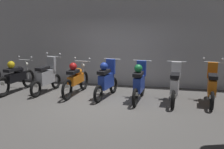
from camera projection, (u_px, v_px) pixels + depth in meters
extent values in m
plane|color=#565451|center=(100.00, 105.00, 7.70)|extent=(80.00, 80.00, 0.00)
cube|color=#ADADB2|center=(117.00, 39.00, 9.88)|extent=(16.00, 0.30, 3.37)
torus|color=black|center=(28.00, 79.00, 9.64)|extent=(0.18, 0.66, 0.65)
torus|color=black|center=(2.00, 87.00, 8.45)|extent=(0.18, 0.66, 0.65)
cube|color=black|center=(16.00, 77.00, 9.00)|extent=(0.34, 0.85, 0.28)
ellipsoid|color=black|center=(18.00, 70.00, 9.10)|extent=(0.32, 0.47, 0.22)
cube|color=black|center=(11.00, 70.00, 8.78)|extent=(0.31, 0.55, 0.10)
cylinder|color=#B7BABF|center=(25.00, 60.00, 9.40)|extent=(0.56, 0.12, 0.04)
sphere|color=#B7BABF|center=(19.00, 57.00, 9.47)|extent=(0.07, 0.07, 0.07)
sphere|color=#B7BABF|center=(31.00, 57.00, 9.30)|extent=(0.07, 0.07, 0.07)
cylinder|color=#B7BABF|center=(27.00, 70.00, 9.53)|extent=(0.08, 0.17, 0.65)
sphere|color=silver|center=(26.00, 64.00, 9.48)|extent=(0.12, 0.12, 0.12)
cube|color=white|center=(3.00, 84.00, 8.45)|extent=(0.16, 0.03, 0.10)
sphere|color=gold|center=(11.00, 65.00, 8.75)|extent=(0.24, 0.24, 0.24)
torus|color=black|center=(56.00, 81.00, 9.48)|extent=(0.18, 0.54, 0.53)
torus|color=black|center=(36.00, 89.00, 8.43)|extent=(0.18, 0.54, 0.53)
cube|color=#9EA0A8|center=(46.00, 77.00, 8.90)|extent=(0.34, 0.76, 0.44)
cube|color=#9EA0A8|center=(51.00, 64.00, 9.13)|extent=(0.30, 0.17, 0.48)
cube|color=black|center=(43.00, 68.00, 8.69)|extent=(0.32, 0.55, 0.10)
cylinder|color=#B7BABF|center=(53.00, 57.00, 9.22)|extent=(0.56, 0.13, 0.04)
sphere|color=#B7BABF|center=(47.00, 53.00, 9.29)|extent=(0.07, 0.07, 0.07)
sphere|color=#B7BABF|center=(60.00, 54.00, 9.10)|extent=(0.07, 0.07, 0.07)
cylinder|color=#B7BABF|center=(55.00, 70.00, 9.35)|extent=(0.08, 0.15, 0.85)
sphere|color=silver|center=(54.00, 61.00, 9.29)|extent=(0.12, 0.12, 0.12)
cube|color=white|center=(36.00, 86.00, 8.43)|extent=(0.16, 0.04, 0.10)
torus|color=black|center=(84.00, 81.00, 9.34)|extent=(0.15, 0.66, 0.65)
torus|color=black|center=(67.00, 90.00, 8.12)|extent=(0.15, 0.66, 0.65)
cube|color=orange|center=(76.00, 79.00, 8.69)|extent=(0.29, 0.85, 0.28)
ellipsoid|color=orange|center=(78.00, 72.00, 8.79)|extent=(0.30, 0.46, 0.22)
cube|color=black|center=(73.00, 72.00, 8.46)|extent=(0.29, 0.54, 0.10)
cylinder|color=#B7BABF|center=(82.00, 61.00, 9.10)|extent=(0.56, 0.09, 0.04)
sphere|color=#B7BABF|center=(75.00, 58.00, 9.16)|extent=(0.07, 0.07, 0.07)
sphere|color=#B7BABF|center=(89.00, 59.00, 9.01)|extent=(0.07, 0.07, 0.07)
cylinder|color=#B7BABF|center=(83.00, 72.00, 9.23)|extent=(0.07, 0.16, 0.65)
sphere|color=silver|center=(83.00, 65.00, 9.18)|extent=(0.12, 0.12, 0.12)
cube|color=white|center=(67.00, 86.00, 8.13)|extent=(0.16, 0.03, 0.10)
sphere|color=red|center=(73.00, 66.00, 8.43)|extent=(0.24, 0.24, 0.24)
torus|color=black|center=(113.00, 85.00, 8.92)|extent=(0.19, 0.54, 0.53)
torus|color=black|center=(98.00, 94.00, 7.89)|extent=(0.19, 0.54, 0.53)
cube|color=#1E389E|center=(106.00, 81.00, 8.35)|extent=(0.36, 0.76, 0.44)
cube|color=#1E389E|center=(111.00, 66.00, 8.58)|extent=(0.30, 0.17, 0.48)
cube|color=black|center=(104.00, 72.00, 8.14)|extent=(0.34, 0.56, 0.10)
cylinder|color=#B7BABF|center=(112.00, 59.00, 8.66)|extent=(0.56, 0.15, 0.04)
cylinder|color=#B7BABF|center=(113.00, 73.00, 8.80)|extent=(0.08, 0.16, 0.85)
sphere|color=silver|center=(113.00, 63.00, 8.73)|extent=(0.12, 0.12, 0.12)
cube|color=white|center=(98.00, 90.00, 7.89)|extent=(0.16, 0.04, 0.10)
sphere|color=#1E389E|center=(104.00, 66.00, 8.11)|extent=(0.24, 0.24, 0.24)
torus|color=black|center=(142.00, 88.00, 8.60)|extent=(0.13, 0.54, 0.53)
torus|color=black|center=(135.00, 98.00, 7.52)|extent=(0.13, 0.54, 0.53)
cube|color=#1E389E|center=(139.00, 84.00, 8.00)|extent=(0.28, 0.75, 0.44)
cube|color=#1E389E|center=(141.00, 68.00, 8.25)|extent=(0.29, 0.14, 0.48)
cube|color=black|center=(138.00, 74.00, 7.79)|extent=(0.28, 0.54, 0.10)
cylinder|color=#B7BABF|center=(142.00, 61.00, 8.33)|extent=(0.56, 0.08, 0.04)
cylinder|color=#B7BABF|center=(142.00, 75.00, 8.47)|extent=(0.07, 0.15, 0.85)
sphere|color=silver|center=(143.00, 65.00, 8.41)|extent=(0.12, 0.12, 0.12)
cube|color=white|center=(135.00, 94.00, 7.52)|extent=(0.16, 0.02, 0.10)
sphere|color=#197238|center=(138.00, 68.00, 7.75)|extent=(0.24, 0.24, 0.24)
torus|color=black|center=(175.00, 89.00, 8.41)|extent=(0.13, 0.54, 0.53)
torus|color=black|center=(173.00, 100.00, 7.32)|extent=(0.13, 0.54, 0.53)
cube|color=silver|center=(175.00, 85.00, 7.81)|extent=(0.28, 0.75, 0.44)
cube|color=silver|center=(176.00, 70.00, 8.05)|extent=(0.29, 0.14, 0.48)
cube|color=black|center=(175.00, 76.00, 7.59)|extent=(0.28, 0.54, 0.10)
cylinder|color=#B7BABF|center=(177.00, 62.00, 8.14)|extent=(0.56, 0.08, 0.04)
cylinder|color=#B7BABF|center=(176.00, 77.00, 8.28)|extent=(0.07, 0.15, 0.85)
sphere|color=silver|center=(177.00, 66.00, 8.21)|extent=(0.12, 0.12, 0.12)
cube|color=white|center=(173.00, 96.00, 7.33)|extent=(0.16, 0.02, 0.10)
torus|color=black|center=(210.00, 90.00, 8.30)|extent=(0.14, 0.54, 0.53)
torus|color=black|center=(212.00, 101.00, 7.22)|extent=(0.14, 0.54, 0.53)
cube|color=orange|center=(212.00, 86.00, 7.70)|extent=(0.29, 0.75, 0.44)
cube|color=orange|center=(212.00, 70.00, 7.94)|extent=(0.29, 0.15, 0.48)
cube|color=black|center=(213.00, 76.00, 7.49)|extent=(0.29, 0.54, 0.10)
cylinder|color=#B7BABF|center=(213.00, 62.00, 8.03)|extent=(0.56, 0.09, 0.04)
sphere|color=#B7BABF|center=(204.00, 59.00, 8.09)|extent=(0.07, 0.07, 0.07)
sphere|color=#B7BABF|center=(222.00, 59.00, 7.93)|extent=(0.07, 0.07, 0.07)
cylinder|color=#B7BABF|center=(212.00, 77.00, 8.17)|extent=(0.07, 0.15, 0.85)
sphere|color=silver|center=(212.00, 67.00, 8.10)|extent=(0.12, 0.12, 0.12)
cube|color=white|center=(212.00, 97.00, 7.22)|extent=(0.16, 0.03, 0.10)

